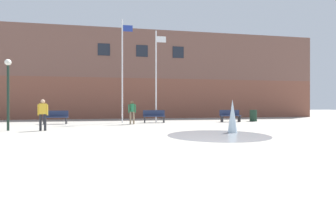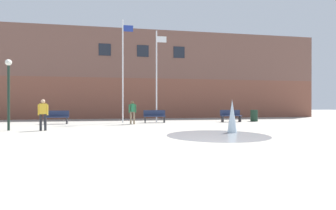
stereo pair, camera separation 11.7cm
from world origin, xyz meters
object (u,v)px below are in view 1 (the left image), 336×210
park_bench_left_of_flagpoles (56,117)px  park_bench_under_right_flagpole (230,116)px  flagpole_left (123,68)px  lamp_post_left_lane (8,84)px  trash_can (253,116)px  flagpole_right (157,73)px  adult_near_bench (43,112)px  adult_watching (132,110)px  park_bench_under_left_flagpole (154,116)px

park_bench_left_of_flagpoles → park_bench_under_right_flagpole: (12.56, -0.13, 0.00)m
park_bench_left_of_flagpoles → flagpole_left: (4.50, 0.53, 3.53)m
park_bench_left_of_flagpoles → lamp_post_left_lane: lamp_post_left_lane is taller
flagpole_left → trash_can: size_ratio=8.36×
park_bench_under_right_flagpole → flagpole_right: (-5.57, 0.66, 3.17)m
adult_near_bench → flagpole_left: bearing=24.2°
flagpole_left → flagpole_right: 2.51m
trash_can → adult_watching: bearing=-172.0°
park_bench_under_left_flagpole → park_bench_under_right_flagpole: 5.82m
adult_near_bench → flagpole_left: 7.25m
adult_watching → adult_near_bench: size_ratio=1.00×
flagpole_left → flagpole_right: (2.49, 0.00, -0.35)m
flagpole_left → trash_can: (10.15, -0.33, -3.56)m
adult_near_bench → trash_can: adult_near_bench is taller
flagpole_right → adult_near_bench: bearing=-141.9°
flagpole_right → lamp_post_left_lane: (-8.30, -4.79, -1.26)m
park_bench_left_of_flagpoles → trash_can: 14.65m
adult_near_bench → flagpole_right: (6.56, 5.15, 2.72)m
park_bench_under_right_flagpole → trash_can: 2.12m
flagpole_right → trash_can: flagpole_right is taller
park_bench_left_of_flagpoles → flagpole_left: bearing=6.7°
park_bench_under_right_flagpole → flagpole_left: bearing=175.3°
park_bench_under_left_flagpole → flagpole_left: bearing=169.0°
adult_watching → trash_can: 9.67m
park_bench_under_left_flagpole → trash_can: (7.90, 0.11, -0.03)m
adult_near_bench → flagpole_right: bearing=10.7°
park_bench_under_right_flagpole → flagpole_right: flagpole_right is taller
park_bench_left_of_flagpoles → lamp_post_left_lane: bearing=-107.2°
park_bench_left_of_flagpoles → flagpole_right: bearing=4.3°
lamp_post_left_lane → park_bench_under_right_flagpole: bearing=16.6°
park_bench_left_of_flagpoles → park_bench_under_left_flagpole: same height
park_bench_left_of_flagpoles → adult_near_bench: size_ratio=1.01×
lamp_post_left_lane → flagpole_right: bearing=30.0°
flagpole_left → flagpole_right: bearing=0.0°
park_bench_under_left_flagpole → lamp_post_left_lane: 9.37m
park_bench_under_left_flagpole → lamp_post_left_lane: (-8.07, -4.36, 1.92)m
park_bench_left_of_flagpoles → flagpole_right: 7.69m
flagpole_right → park_bench_under_right_flagpole: bearing=-6.7°
lamp_post_left_lane → park_bench_under_left_flagpole: bearing=28.4°
park_bench_left_of_flagpoles → adult_watching: 5.24m
adult_near_bench → flagpole_right: size_ratio=0.23×
park_bench_left_of_flagpoles → park_bench_under_left_flagpole: 6.75m
flagpole_right → park_bench_under_left_flagpole: bearing=-118.4°
adult_watching → trash_can: size_ratio=1.77×
adult_near_bench → park_bench_under_left_flagpole: bearing=9.3°
park_bench_left_of_flagpoles → adult_watching: size_ratio=1.01×
park_bench_left_of_flagpoles → flagpole_right: size_ratio=0.23×
lamp_post_left_lane → trash_can: lamp_post_left_lane is taller
flagpole_left → flagpole_right: size_ratio=1.10×
lamp_post_left_lane → adult_near_bench: bearing=-11.6°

